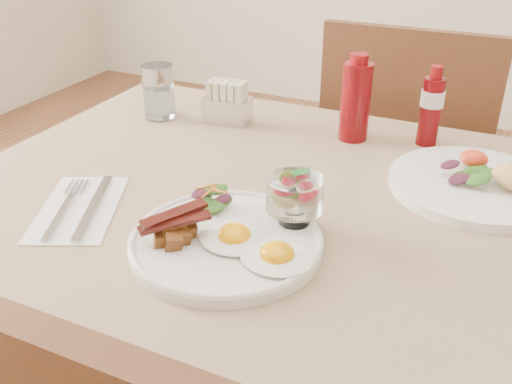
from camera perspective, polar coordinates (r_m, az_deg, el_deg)
The scene contains 13 objects.
table at distance 0.98m, azimuth 7.47°, elevation -6.31°, with size 1.33×0.88×0.75m.
chair_far at distance 1.61m, azimuth 14.57°, elevation 2.11°, with size 0.42×0.42×0.93m.
main_plate at distance 0.83m, azimuth -3.02°, elevation -5.06°, with size 0.28×0.28×0.02m, color white.
fried_eggs at distance 0.79m, azimuth -0.10°, elevation -5.42°, with size 0.20×0.14×0.03m.
bacon_potato_pile at distance 0.81m, azimuth -8.18°, elevation -3.63°, with size 0.09×0.10×0.04m.
side_salad at distance 0.89m, azimuth -4.38°, elevation -0.75°, with size 0.07×0.06×0.04m.
fruit_cup at distance 0.84m, azimuth 3.91°, elevation -0.21°, with size 0.09×0.09×0.09m.
second_plate at distance 1.04m, azimuth 22.34°, elevation 0.89°, with size 0.31×0.29×0.07m.
ketchup_bottle at distance 1.17m, azimuth 9.93°, elevation 9.02°, with size 0.08×0.08×0.18m.
hot_sauce_bottle at distance 1.18m, azimuth 17.11°, elevation 8.09°, with size 0.05×0.05×0.16m.
sugar_caddy at distance 1.25m, azimuth -2.91°, elevation 8.72°, with size 0.11×0.06×0.09m.
water_glass at distance 1.30m, azimuth -9.69°, elevation 9.57°, with size 0.07×0.07×0.12m.
napkin_cutlery at distance 0.97m, azimuth -17.19°, elevation -1.52°, with size 0.20×0.25×0.01m.
Camera 1 is at (0.22, -0.77, 1.22)m, focal length 40.00 mm.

